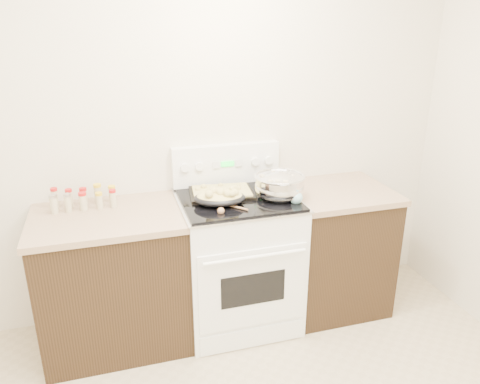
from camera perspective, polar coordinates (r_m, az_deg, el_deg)
name	(u,v)px	position (r m, az deg, el deg)	size (l,w,h in m)	color
room_shell	(257,141)	(1.43, 2.11, 6.19)	(4.10, 3.60, 2.75)	beige
counter_left	(114,280)	(3.18, -15.08, -10.27)	(0.93, 0.67, 0.92)	black
counter_right	(333,248)	(3.52, 11.26, -6.67)	(0.73, 0.67, 0.92)	black
kitchen_range	(238,258)	(3.26, -0.27, -8.09)	(0.78, 0.73, 1.22)	white
mixing_bowl	(279,186)	(3.05, 4.81, 0.74)	(0.41, 0.41, 0.19)	silver
roasting_pan	(220,197)	(2.93, -2.47, -0.61)	(0.37, 0.29, 0.12)	black
baking_sheet	(221,192)	(3.10, -2.29, -0.01)	(0.45, 0.34, 0.06)	black
wooden_spoon	(224,209)	(2.86, -1.95, -2.05)	(0.19, 0.21, 0.04)	#9B6B46
blue_ladle	(296,197)	(3.00, 6.80, -0.57)	(0.10, 0.29, 0.11)	#87C0CA
spice_jars	(83,198)	(3.10, -18.57, -0.75)	(0.40, 0.14, 0.13)	#BFB28C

